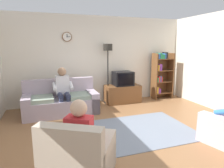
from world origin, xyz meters
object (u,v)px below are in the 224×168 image
(tv, at_px, (123,78))
(person_on_couch, at_px, (63,88))
(floor_lamp, at_px, (108,57))
(person_in_left_armchair, at_px, (82,135))
(couch, at_px, (61,102))
(armchair_near_window, at_px, (80,160))
(bookshelf, at_px, (161,74))
(tv_stand, at_px, (122,94))

(tv, height_order, person_on_couch, person_on_couch)
(tv, bearing_deg, floor_lamp, 164.88)
(person_on_couch, relative_size, person_in_left_armchair, 1.11)
(couch, height_order, person_on_couch, person_on_couch)
(floor_lamp, relative_size, armchair_near_window, 1.59)
(armchair_near_window, relative_size, person_in_left_armchair, 1.04)
(couch, distance_m, person_on_couch, 0.41)
(bookshelf, height_order, floor_lamp, floor_lamp)
(floor_lamp, xyz_separation_m, armchair_near_window, (-1.49, -3.39, -1.16))
(person_on_couch, height_order, person_in_left_armchair, person_on_couch)
(tv, bearing_deg, bookshelf, 3.81)
(couch, xyz_separation_m, floor_lamp, (1.50, 0.54, 1.14))
(couch, height_order, tv_stand, couch)
(bookshelf, distance_m, floor_lamp, 1.99)
(floor_lamp, relative_size, person_in_left_armchair, 1.65)
(armchair_near_window, distance_m, person_on_couch, 2.78)
(armchair_near_window, xyz_separation_m, person_in_left_armchair, (0.05, 0.08, 0.32))
(armchair_near_window, bearing_deg, tv, 59.27)
(couch, bearing_deg, floor_lamp, 19.75)
(floor_lamp, distance_m, armchair_near_window, 3.88)
(couch, height_order, tv, tv)
(floor_lamp, bearing_deg, tv, -15.12)
(tv, relative_size, bookshelf, 0.38)
(couch, bearing_deg, person_in_left_armchair, -88.86)
(armchair_near_window, relative_size, person_on_couch, 0.94)
(tv_stand, bearing_deg, bookshelf, 2.84)
(couch, xyz_separation_m, person_on_couch, (0.06, -0.11, 0.39))
(bookshelf, distance_m, armchair_near_window, 4.81)
(tv, xyz_separation_m, person_on_couch, (-1.89, -0.52, -0.08))
(couch, bearing_deg, bookshelf, 8.54)
(tv, relative_size, armchair_near_window, 0.52)
(tv, bearing_deg, person_in_left_armchair, -120.74)
(tv, xyz_separation_m, armchair_near_window, (-1.94, -3.27, -0.49))
(tv_stand, xyz_separation_m, tv, (0.00, -0.02, 0.50))
(couch, xyz_separation_m, tv, (1.95, 0.41, 0.47))
(tv_stand, distance_m, bookshelf, 1.55)
(person_on_couch, bearing_deg, bookshelf, 10.53)
(tv, distance_m, armchair_near_window, 3.83)
(couch, xyz_separation_m, bookshelf, (3.40, 0.51, 0.54))
(floor_lamp, xyz_separation_m, person_in_left_armchair, (-1.44, -3.32, -0.85))
(bookshelf, height_order, person_in_left_armchair, bookshelf)
(tv_stand, relative_size, tv, 1.83)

